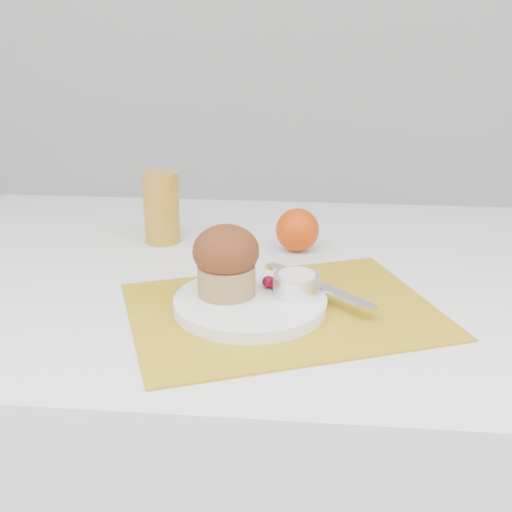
# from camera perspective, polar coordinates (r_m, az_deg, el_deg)

# --- Properties ---
(table) EXTENTS (1.20, 0.80, 0.75)m
(table) POSITION_cam_1_polar(r_m,az_deg,el_deg) (1.20, -0.44, -18.05)
(table) COLOR white
(table) RESTS_ON ground
(placemat) EXTENTS (0.48, 0.42, 0.00)m
(placemat) POSITION_cam_1_polar(r_m,az_deg,el_deg) (0.87, 2.39, -4.86)
(placemat) COLOR gold
(placemat) RESTS_ON table
(plate) EXTENTS (0.27, 0.27, 0.02)m
(plate) POSITION_cam_1_polar(r_m,az_deg,el_deg) (0.86, -0.51, -4.22)
(plate) COLOR white
(plate) RESTS_ON placemat
(ramekin) EXTENTS (0.08, 0.08, 0.03)m
(ramekin) POSITION_cam_1_polar(r_m,az_deg,el_deg) (0.87, 3.62, -2.57)
(ramekin) COLOR white
(ramekin) RESTS_ON plate
(cream) EXTENTS (0.06, 0.06, 0.01)m
(cream) POSITION_cam_1_polar(r_m,az_deg,el_deg) (0.86, 3.64, -1.74)
(cream) COLOR white
(cream) RESTS_ON ramekin
(raspberry_near) EXTENTS (0.02, 0.02, 0.02)m
(raspberry_near) POSITION_cam_1_polar(r_m,az_deg,el_deg) (0.89, 1.13, -2.31)
(raspberry_near) COLOR #570216
(raspberry_near) RESTS_ON plate
(raspberry_far) EXTENTS (0.02, 0.02, 0.02)m
(raspberry_far) POSITION_cam_1_polar(r_m,az_deg,el_deg) (0.88, 1.81, -2.45)
(raspberry_far) COLOR #58020F
(raspberry_far) RESTS_ON plate
(butter_knife) EXTENTS (0.16, 0.16, 0.01)m
(butter_knife) POSITION_cam_1_polar(r_m,az_deg,el_deg) (0.90, 5.50, -2.57)
(butter_knife) COLOR silver
(butter_knife) RESTS_ON plate
(orange) EXTENTS (0.07, 0.07, 0.07)m
(orange) POSITION_cam_1_polar(r_m,az_deg,el_deg) (1.08, 3.70, 2.33)
(orange) COLOR #DA4007
(orange) RESTS_ON table
(juice_glass) EXTENTS (0.07, 0.07, 0.13)m
(juice_glass) POSITION_cam_1_polar(r_m,az_deg,el_deg) (1.13, -8.41, 4.30)
(juice_glass) COLOR #BF8323
(juice_glass) RESTS_ON table
(muffin) EXTENTS (0.09, 0.09, 0.10)m
(muffin) POSITION_cam_1_polar(r_m,az_deg,el_deg) (0.86, -2.68, -0.36)
(muffin) COLOR #A98951
(muffin) RESTS_ON plate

